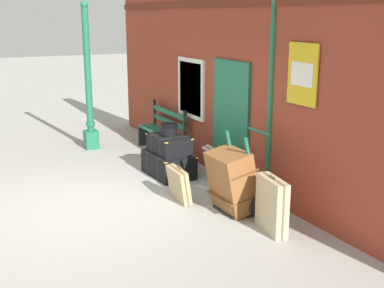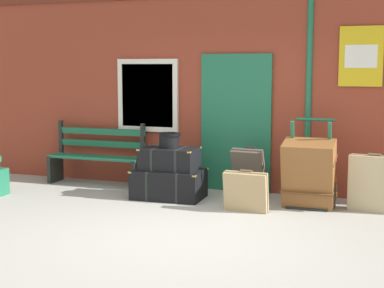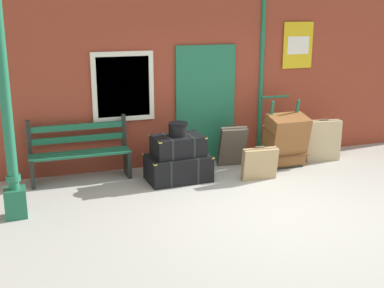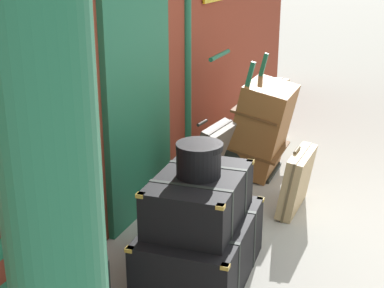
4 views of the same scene
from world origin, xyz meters
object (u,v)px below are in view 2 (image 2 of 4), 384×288
object	(u,v)px
steamer_trunk_middle	(169,159)
porters_trolley	(310,186)
platform_bench	(97,157)
steamer_trunk_base	(169,184)
suitcase_charcoal	(373,184)
suitcase_umber	(249,173)
large_brown_trunk	(309,173)
round_hatbox	(169,139)
suitcase_tan	(246,192)

from	to	relation	value
steamer_trunk_middle	porters_trolley	world-z (taller)	porters_trolley
platform_bench	steamer_trunk_base	distance (m)	1.61
suitcase_charcoal	suitcase_umber	distance (m)	1.74
steamer_trunk_middle	suitcase_charcoal	size ratio (longest dim) A/B	1.06
steamer_trunk_middle	suitcase_umber	distance (m)	1.18
steamer_trunk_middle	large_brown_trunk	xyz separation A→B (m)	(2.00, 0.08, -0.11)
steamer_trunk_base	suitcase_charcoal	bearing A→B (deg)	4.17
platform_bench	round_hatbox	bearing A→B (deg)	-19.79
large_brown_trunk	suitcase_umber	bearing A→B (deg)	163.24
porters_trolley	steamer_trunk_middle	bearing A→B (deg)	-172.57
steamer_trunk_base	platform_bench	bearing A→B (deg)	159.49
porters_trolley	platform_bench	bearing A→B (deg)	175.39
suitcase_umber	suitcase_tan	distance (m)	0.80
steamer_trunk_middle	large_brown_trunk	size ratio (longest dim) A/B	0.88
steamer_trunk_middle	suitcase_charcoal	distance (m)	2.85
steamer_trunk_base	suitcase_umber	distance (m)	1.18
platform_bench	large_brown_trunk	size ratio (longest dim) A/B	1.68
round_hatbox	suitcase_charcoal	distance (m)	2.88
steamer_trunk_base	large_brown_trunk	size ratio (longest dim) A/B	1.09
porters_trolley	suitcase_umber	distance (m)	0.91
steamer_trunk_middle	large_brown_trunk	bearing A→B (deg)	2.43
steamer_trunk_middle	suitcase_umber	xyz separation A→B (m)	(1.10, 0.35, -0.21)
steamer_trunk_middle	porters_trolley	size ratio (longest dim) A/B	0.70
porters_trolley	suitcase_tan	xyz separation A→B (m)	(-0.74, -0.68, -0.00)
porters_trolley	suitcase_tan	world-z (taller)	porters_trolley
steamer_trunk_middle	suitcase_umber	bearing A→B (deg)	17.83
steamer_trunk_middle	porters_trolley	bearing A→B (deg)	7.43
steamer_trunk_base	suitcase_umber	bearing A→B (deg)	18.48
platform_bench	large_brown_trunk	distance (m)	3.53
porters_trolley	suitcase_tan	size ratio (longest dim) A/B	2.00
steamer_trunk_middle	suitcase_tan	xyz separation A→B (m)	(1.26, -0.42, -0.31)
porters_trolley	suitcase_umber	size ratio (longest dim) A/B	1.57
steamer_trunk_base	suitcase_charcoal	xyz separation A→B (m)	(2.84, 0.21, 0.16)
large_brown_trunk	suitcase_umber	xyz separation A→B (m)	(-0.90, 0.27, -0.10)
porters_trolley	suitcase_umber	bearing A→B (deg)	174.03
steamer_trunk_base	suitcase_tan	distance (m)	1.33
suitcase_charcoal	platform_bench	bearing A→B (deg)	175.36
steamer_trunk_middle	porters_trolley	xyz separation A→B (m)	(2.00, 0.26, -0.31)
large_brown_trunk	suitcase_umber	size ratio (longest dim) A/B	1.25
suitcase_charcoal	porters_trolley	bearing A→B (deg)	175.24
suitcase_umber	round_hatbox	bearing A→B (deg)	-162.43
steamer_trunk_base	suitcase_tan	world-z (taller)	suitcase_tan
suitcase_umber	suitcase_tan	world-z (taller)	suitcase_umber
platform_bench	suitcase_charcoal	xyz separation A→B (m)	(4.33, -0.35, -0.07)
platform_bench	large_brown_trunk	world-z (taller)	platform_bench
porters_trolley	suitcase_tan	bearing A→B (deg)	-137.57
steamer_trunk_base	suitcase_tan	xyz separation A→B (m)	(1.26, -0.40, 0.06)
suitcase_tan	steamer_trunk_base	bearing A→B (deg)	162.23
suitcase_charcoal	suitcase_tan	world-z (taller)	suitcase_charcoal
platform_bench	suitcase_charcoal	world-z (taller)	platform_bench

